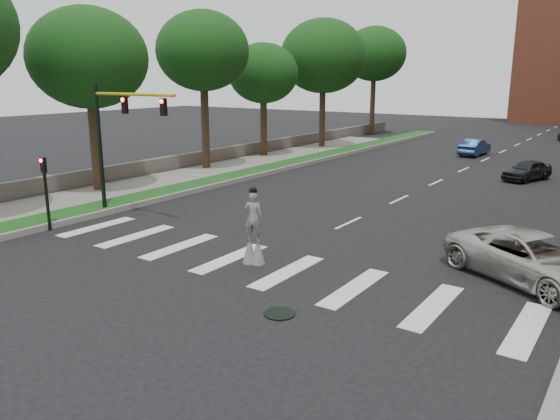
# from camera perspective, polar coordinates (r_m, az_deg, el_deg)

# --- Properties ---
(ground_plane) EXTENTS (160.00, 160.00, 0.00)m
(ground_plane) POSITION_cam_1_polar(r_m,az_deg,el_deg) (18.93, -4.15, -6.59)
(ground_plane) COLOR black
(ground_plane) RESTS_ON ground
(grass_median) EXTENTS (2.00, 60.00, 0.25)m
(grass_median) POSITION_cam_1_polar(r_m,az_deg,el_deg) (41.21, 0.65, 4.77)
(grass_median) COLOR #134415
(grass_median) RESTS_ON ground
(median_curb) EXTENTS (0.20, 60.00, 0.28)m
(median_curb) POSITION_cam_1_polar(r_m,az_deg,el_deg) (40.64, 1.89, 4.66)
(median_curb) COLOR gray
(median_curb) RESTS_ON ground
(sidewalk_left) EXTENTS (4.00, 60.00, 0.18)m
(sidewalk_left) POSITION_cam_1_polar(r_m,az_deg,el_deg) (35.59, -12.45, 2.95)
(sidewalk_left) COLOR slate
(sidewalk_left) RESTS_ON ground
(stone_wall) EXTENTS (0.50, 56.00, 1.10)m
(stone_wall) POSITION_cam_1_polar(r_m,az_deg,el_deg) (45.95, -3.69, 6.21)
(stone_wall) COLOR #555049
(stone_wall) RESTS_ON ground
(manhole) EXTENTS (0.90, 0.90, 0.04)m
(manhole) POSITION_cam_1_polar(r_m,az_deg,el_deg) (15.78, -0.06, -10.77)
(manhole) COLOR black
(manhole) RESTS_ON ground
(traffic_signal) EXTENTS (5.30, 0.23, 6.20)m
(traffic_signal) POSITION_cam_1_polar(r_m,az_deg,el_deg) (26.95, -16.84, 8.03)
(traffic_signal) COLOR black
(traffic_signal) RESTS_ON ground
(secondary_signal) EXTENTS (0.25, 0.21, 3.23)m
(secondary_signal) POSITION_cam_1_polar(r_m,az_deg,el_deg) (25.66, -23.29, 2.25)
(secondary_signal) COLOR black
(secondary_signal) RESTS_ON ground
(stilt_performer) EXTENTS (0.82, 0.64, 2.84)m
(stilt_performer) POSITION_cam_1_polar(r_m,az_deg,el_deg) (19.52, -2.78, -2.40)
(stilt_performer) COLOR #332214
(stilt_performer) RESTS_ON ground
(suv_crossing) EXTENTS (6.42, 5.19, 1.63)m
(suv_crossing) POSITION_cam_1_polar(r_m,az_deg,el_deg) (19.64, 24.89, -4.62)
(suv_crossing) COLOR beige
(suv_crossing) RESTS_ON ground
(car_near) EXTENTS (2.82, 4.21, 1.33)m
(car_near) POSITION_cam_1_polar(r_m,az_deg,el_deg) (38.91, 24.41, 3.80)
(car_near) COLOR black
(car_near) RESTS_ON ground
(car_mid) EXTENTS (1.73, 4.34, 1.40)m
(car_mid) POSITION_cam_1_polar(r_m,az_deg,el_deg) (49.78, 19.66, 6.20)
(car_mid) COLOR navy
(car_mid) RESTS_ON ground
(tree_1) EXTENTS (6.54, 6.54, 10.36)m
(tree_1) POSITION_cam_1_polar(r_m,az_deg,el_deg) (32.97, -19.40, 14.70)
(tree_1) COLOR #332214
(tree_1) RESTS_ON ground
(tree_2) EXTENTS (6.46, 6.46, 11.04)m
(tree_2) POSITION_cam_1_polar(r_m,az_deg,el_deg) (39.55, -8.07, 16.08)
(tree_2) COLOR #332214
(tree_2) RESTS_ON ground
(tree_3) EXTENTS (5.70, 5.70, 9.27)m
(tree_3) POSITION_cam_1_polar(r_m,az_deg,el_deg) (45.64, -1.76, 14.05)
(tree_3) COLOR #332214
(tree_3) RESTS_ON ground
(tree_4) EXTENTS (7.85, 7.85, 11.72)m
(tree_4) POSITION_cam_1_polar(r_m,az_deg,el_deg) (51.66, 4.54, 15.71)
(tree_4) COLOR #332214
(tree_4) RESTS_ON ground
(tree_5) EXTENTS (7.15, 7.15, 12.10)m
(tree_5) POSITION_cam_1_polar(r_m,az_deg,el_deg) (64.75, 9.84, 15.75)
(tree_5) COLOR #332214
(tree_5) RESTS_ON ground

